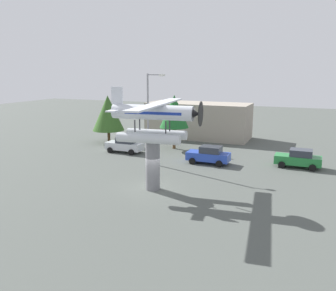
% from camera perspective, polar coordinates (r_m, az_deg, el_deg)
% --- Properties ---
extents(ground_plane, '(140.00, 140.00, 0.00)m').
position_cam_1_polar(ground_plane, '(27.24, -2.49, -7.16)').
color(ground_plane, '#4C514C').
extents(display_pedestal, '(1.10, 1.10, 3.84)m').
position_cam_1_polar(display_pedestal, '(26.67, -2.52, -3.26)').
color(display_pedestal, slate).
rests_on(display_pedestal, ground).
extents(floatplane_monument, '(7.04, 10.46, 4.00)m').
position_cam_1_polar(floatplane_monument, '(25.91, -2.32, 4.40)').
color(floatplane_monument, silver).
rests_on(floatplane_monument, display_pedestal).
extents(car_near_silver, '(4.20, 2.02, 1.76)m').
position_cam_1_polar(car_near_silver, '(39.40, -7.07, 0.14)').
color(car_near_silver, silver).
rests_on(car_near_silver, ground).
extents(car_mid_blue, '(4.20, 2.02, 1.76)m').
position_cam_1_polar(car_mid_blue, '(34.59, 6.70, -1.53)').
color(car_mid_blue, '#2847B7').
rests_on(car_mid_blue, ground).
extents(car_far_green, '(4.20, 2.02, 1.76)m').
position_cam_1_polar(car_far_green, '(35.22, 20.60, -1.99)').
color(car_far_green, '#237A38').
rests_on(car_far_green, ground).
extents(streetlight_primary, '(1.84, 0.28, 8.76)m').
position_cam_1_polar(streetlight_primary, '(33.68, -3.03, 5.34)').
color(streetlight_primary, gray).
rests_on(streetlight_primary, ground).
extents(storefront_building, '(13.77, 5.70, 4.76)m').
position_cam_1_polar(storefront_building, '(47.96, 5.02, 4.14)').
color(storefront_building, '#9E9384').
rests_on(storefront_building, ground).
extents(tree_west, '(3.99, 3.99, 6.02)m').
position_cam_1_polar(tree_west, '(44.77, -9.79, 5.27)').
color(tree_west, brown).
rests_on(tree_west, ground).
extents(tree_east, '(3.40, 3.40, 6.31)m').
position_cam_1_polar(tree_east, '(40.50, 1.03, 5.59)').
color(tree_east, brown).
rests_on(tree_east, ground).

